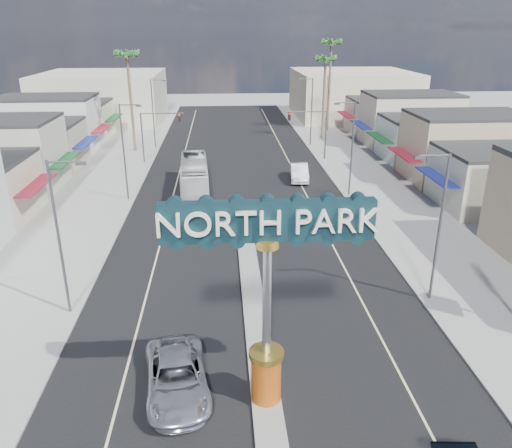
{
  "coord_description": "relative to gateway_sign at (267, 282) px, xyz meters",
  "views": [
    {
      "loc": [
        -1.67,
        -15.48,
        15.35
      ],
      "look_at": [
        0.27,
        12.07,
        4.38
      ],
      "focal_mm": 35.0,
      "sensor_mm": 36.0,
      "label": 1
    }
  ],
  "objects": [
    {
      "name": "backdrop_far_left",
      "position": [
        -22.0,
        73.02,
        -1.93
      ],
      "size": [
        20.0,
        20.0,
        8.0
      ],
      "primitive_type": "cube",
      "color": "#B7B29E",
      "rests_on": "ground"
    },
    {
      "name": "road",
      "position": [
        0.0,
        28.02,
        -5.92
      ],
      "size": [
        20.0,
        120.0,
        0.01
      ],
      "primitive_type": "cube",
      "color": "black",
      "rests_on": "ground"
    },
    {
      "name": "storefront_row_left",
      "position": [
        -24.0,
        41.02,
        -2.93
      ],
      "size": [
        12.0,
        42.0,
        6.0
      ],
      "primitive_type": "cube",
      "color": "beige",
      "rests_on": "ground"
    },
    {
      "name": "streetlight_r_near",
      "position": [
        10.43,
        8.02,
        -0.86
      ],
      "size": [
        2.03,
        0.22,
        9.0
      ],
      "color": "#47474C",
      "rests_on": "ground"
    },
    {
      "name": "gateway_sign",
      "position": [
        0.0,
        0.0,
        0.0
      ],
      "size": [
        8.2,
        1.5,
        9.15
      ],
      "color": "#BA390E",
      "rests_on": "median_island"
    },
    {
      "name": "streetlight_r_mid",
      "position": [
        10.43,
        28.02,
        -0.86
      ],
      "size": [
        2.03,
        0.22,
        9.0
      ],
      "color": "#47474C",
      "rests_on": "ground"
    },
    {
      "name": "sidewalk_right",
      "position": [
        14.0,
        28.02,
        -5.87
      ],
      "size": [
        8.0,
        120.0,
        0.12
      ],
      "primitive_type": "cube",
      "color": "gray",
      "rests_on": "ground"
    },
    {
      "name": "ground",
      "position": [
        0.0,
        28.02,
        -5.93
      ],
      "size": [
        160.0,
        160.0,
        0.0
      ],
      "primitive_type": "plane",
      "color": "gray",
      "rests_on": "ground"
    },
    {
      "name": "streetlight_l_near",
      "position": [
        -10.43,
        8.02,
        -0.86
      ],
      "size": [
        2.03,
        0.22,
        9.0
      ],
      "color": "#47474C",
      "rests_on": "ground"
    },
    {
      "name": "median_island",
      "position": [
        0.0,
        12.02,
        -5.85
      ],
      "size": [
        1.3,
        30.0,
        0.16
      ],
      "primitive_type": "cube",
      "color": "gray",
      "rests_on": "ground"
    },
    {
      "name": "suv_left",
      "position": [
        -3.93,
        0.87,
        -5.12
      ],
      "size": [
        3.47,
        6.14,
        1.62
      ],
      "primitive_type": "imported",
      "rotation": [
        0.0,
        0.0,
        0.14
      ],
      "color": "#A9AAAE",
      "rests_on": "ground"
    },
    {
      "name": "streetlight_r_far",
      "position": [
        10.43,
        50.02,
        -0.86
      ],
      "size": [
        2.03,
        0.22,
        9.0
      ],
      "color": "#47474C",
      "rests_on": "ground"
    },
    {
      "name": "palm_right_far",
      "position": [
        15.0,
        60.02,
        6.46
      ],
      "size": [
        2.6,
        2.6,
        14.1
      ],
      "color": "brown",
      "rests_on": "ground"
    },
    {
      "name": "car_parked_right",
      "position": [
        6.54,
        33.62,
        -5.07
      ],
      "size": [
        2.27,
        5.34,
        1.71
      ],
      "primitive_type": "imported",
      "rotation": [
        0.0,
        0.0,
        -0.09
      ],
      "color": "white",
      "rests_on": "ground"
    },
    {
      "name": "palm_right_mid",
      "position": [
        13.0,
        54.02,
        4.67
      ],
      "size": [
        2.6,
        2.6,
        12.1
      ],
      "color": "brown",
      "rests_on": "ground"
    },
    {
      "name": "city_bus",
      "position": [
        -4.46,
        31.01,
        -4.39
      ],
      "size": [
        3.16,
        11.19,
        3.08
      ],
      "primitive_type": "imported",
      "rotation": [
        0.0,
        0.0,
        0.05
      ],
      "color": "silver",
      "rests_on": "ground"
    },
    {
      "name": "backdrop_far_right",
      "position": [
        22.0,
        73.02,
        -1.93
      ],
      "size": [
        20.0,
        20.0,
        8.0
      ],
      "primitive_type": "cube",
      "color": "beige",
      "rests_on": "ground"
    },
    {
      "name": "traffic_signal_right",
      "position": [
        9.18,
        42.02,
        -1.65
      ],
      "size": [
        5.09,
        0.45,
        6.0
      ],
      "color": "#47474C",
      "rests_on": "ground"
    },
    {
      "name": "palm_left_far",
      "position": [
        -13.0,
        48.02,
        5.57
      ],
      "size": [
        2.6,
        2.6,
        13.1
      ],
      "color": "brown",
      "rests_on": "ground"
    },
    {
      "name": "streetlight_l_mid",
      "position": [
        -10.43,
        28.02,
        -0.86
      ],
      "size": [
        2.03,
        0.22,
        9.0
      ],
      "color": "#47474C",
      "rests_on": "ground"
    },
    {
      "name": "sidewalk_left",
      "position": [
        -14.0,
        28.02,
        -5.87
      ],
      "size": [
        8.0,
        120.0,
        0.12
      ],
      "primitive_type": "cube",
      "color": "gray",
      "rests_on": "ground"
    },
    {
      "name": "traffic_signal_left",
      "position": [
        -9.18,
        42.02,
        -1.65
      ],
      "size": [
        5.09,
        0.45,
        6.0
      ],
      "color": "#47474C",
      "rests_on": "ground"
    },
    {
      "name": "storefront_row_right",
      "position": [
        24.0,
        41.02,
        -2.93
      ],
      "size": [
        12.0,
        42.0,
        6.0
      ],
      "primitive_type": "cube",
      "color": "#B7B29E",
      "rests_on": "ground"
    },
    {
      "name": "streetlight_l_far",
      "position": [
        -10.43,
        50.02,
        -0.86
      ],
      "size": [
        2.03,
        0.22,
        9.0
      ],
      "color": "#47474C",
      "rests_on": "ground"
    }
  ]
}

